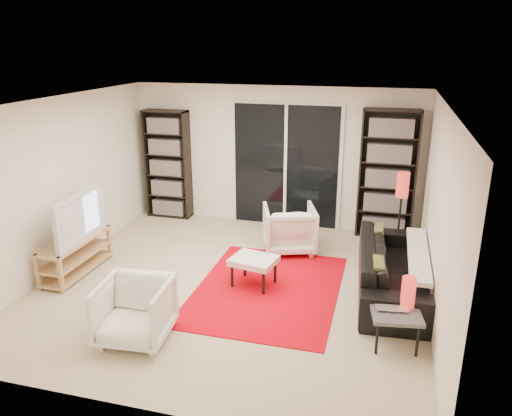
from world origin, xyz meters
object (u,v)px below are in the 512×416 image
object	(u,v)px
bookshelf_right	(387,175)
ottoman	(254,262)
tv_stand	(76,255)
bookshelf_left	(168,165)
armchair_back	(289,229)
armchair_front	(135,311)
sofa	(394,268)
floor_lamp	(402,194)
side_table	(396,314)

from	to	relation	value
bookshelf_right	ottoman	xyz separation A→B (m)	(-1.61, -2.30, -0.70)
tv_stand	bookshelf_left	bearing A→B (deg)	84.12
armchair_back	armchair_front	bearing A→B (deg)	49.72
tv_stand	sofa	bearing A→B (deg)	7.50
bookshelf_left	armchair_back	bearing A→B (deg)	-22.44
bookshelf_right	sofa	size ratio (longest dim) A/B	0.93
bookshelf_right	floor_lamp	distance (m)	0.92
ottoman	side_table	world-z (taller)	same
side_table	floor_lamp	xyz separation A→B (m)	(0.02, 2.33, 0.64)
bookshelf_left	sofa	xyz separation A→B (m)	(4.03, -1.99, -0.65)
side_table	floor_lamp	size ratio (longest dim) A/B	0.44
tv_stand	side_table	bearing A→B (deg)	-8.68
bookshelf_right	sofa	xyz separation A→B (m)	(0.18, -1.99, -0.72)
armchair_back	floor_lamp	world-z (taller)	floor_lamp
side_table	armchair_front	bearing A→B (deg)	-166.97
bookshelf_left	floor_lamp	bearing A→B (deg)	-12.32
bookshelf_right	tv_stand	world-z (taller)	bookshelf_right
sofa	ottoman	distance (m)	1.82
bookshelf_left	bookshelf_right	xyz separation A→B (m)	(3.85, -0.00, 0.07)
side_table	tv_stand	bearing A→B (deg)	171.32
ottoman	floor_lamp	xyz separation A→B (m)	(1.83, 1.41, 0.65)
ottoman	sofa	bearing A→B (deg)	9.64
bookshelf_right	armchair_back	xyz separation A→B (m)	(-1.39, -1.02, -0.69)
sofa	ottoman	world-z (taller)	sofa
armchair_back	ottoman	xyz separation A→B (m)	(-0.22, -1.28, -0.01)
armchair_back	tv_stand	bearing A→B (deg)	10.96
bookshelf_right	ottoman	bearing A→B (deg)	-125.04
bookshelf_left	armchair_back	size ratio (longest dim) A/B	2.48
armchair_front	side_table	size ratio (longest dim) A/B	1.28
bookshelf_left	armchair_back	world-z (taller)	bookshelf_left
side_table	sofa	bearing A→B (deg)	90.76
tv_stand	floor_lamp	bearing A→B (deg)	21.05
sofa	floor_lamp	world-z (taller)	floor_lamp
bookshelf_right	armchair_front	world-z (taller)	bookshelf_right
armchair_back	armchair_front	size ratio (longest dim) A/B	1.05
bookshelf_left	floor_lamp	size ratio (longest dim) A/B	1.48
bookshelf_left	armchair_front	world-z (taller)	bookshelf_left
ottoman	floor_lamp	size ratio (longest dim) A/B	0.49
sofa	floor_lamp	size ratio (longest dim) A/B	1.70
floor_lamp	bookshelf_left	bearing A→B (deg)	167.68
armchair_front	tv_stand	bearing A→B (deg)	136.02
sofa	armchair_back	size ratio (longest dim) A/B	2.86
tv_stand	sofa	size ratio (longest dim) A/B	0.56
bookshelf_right	armchair_front	distance (m)	4.65
bookshelf_left	ottoman	bearing A→B (deg)	-45.70
sofa	side_table	world-z (taller)	sofa
tv_stand	ottoman	world-z (taller)	tv_stand
bookshelf_right	floor_lamp	world-z (taller)	bookshelf_right
armchair_back	ottoman	distance (m)	1.30
sofa	side_table	xyz separation A→B (m)	(0.02, -1.22, 0.03)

